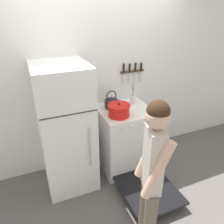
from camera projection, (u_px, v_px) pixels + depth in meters
name	position (u px, v px, depth m)	size (l,w,h in m)	color
ground_plane	(99.00, 155.00, 3.61)	(14.00, 14.00, 0.00)	#5B5654
wall_back	(95.00, 81.00, 3.08)	(10.00, 0.06, 2.55)	silver
refrigerator	(66.00, 129.00, 2.77)	(0.64, 0.73, 1.66)	white
stove_range	(126.00, 140.00, 3.20)	(0.73, 1.44, 0.94)	white
dutch_oven_pot	(119.00, 110.00, 2.82)	(0.33, 0.29, 0.18)	red
tea_kettle	(112.00, 102.00, 3.05)	(0.24, 0.19, 0.26)	black
utensil_jar	(133.00, 99.00, 3.17)	(0.08, 0.08, 0.28)	silver
person	(152.00, 176.00, 1.86)	(0.32, 0.38, 1.63)	#6B6051
wall_knife_strip	(132.00, 71.00, 3.19)	(0.38, 0.03, 0.35)	brown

